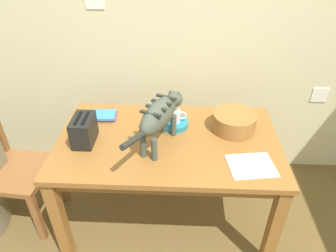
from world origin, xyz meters
The scene contains 10 objects.
wall_rear centered at (0.00, 1.76, 1.25)m, with size 4.55×0.11×2.50m.
dining_table centered at (-0.06, 1.07, 0.64)m, with size 1.39×0.82×0.73m.
cat centered at (-0.10, 1.03, 0.93)m, with size 0.30×0.63×0.30m.
saucer_bowl centered at (-0.02, 1.22, 0.74)m, with size 0.19×0.19×0.04m, color teal.
coffee_mug centered at (-0.02, 1.22, 0.81)m, with size 0.12×0.08×0.08m.
magazine centered at (0.42, 0.84, 0.73)m, with size 0.25×0.21×0.01m, color silver.
book_stack centered at (-0.52, 1.30, 0.74)m, with size 0.18×0.15×0.03m.
wicker_basket centered at (0.36, 1.20, 0.79)m, with size 0.28×0.28×0.12m.
toaster centered at (-0.57, 1.02, 0.81)m, with size 0.12×0.20×0.18m.
wooden_chair_near centered at (-1.13, 1.04, 0.46)m, with size 0.46×0.46×0.93m.
Camera 1 is at (0.01, -0.47, 1.89)m, focal length 32.94 mm.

